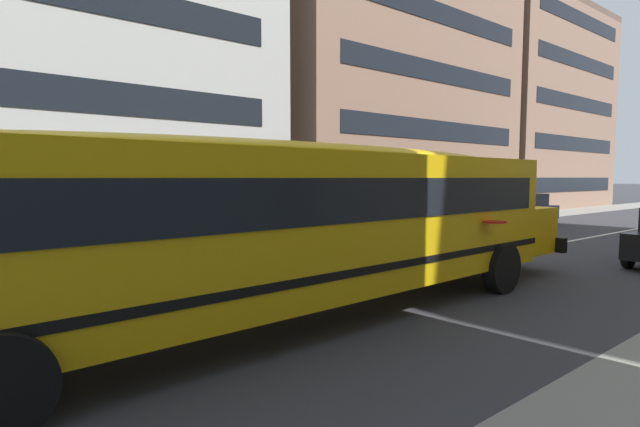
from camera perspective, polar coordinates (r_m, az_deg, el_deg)
ground_plane at (r=11.47m, az=6.60°, el=-7.94°), size 400.00×400.00×0.00m
sidewalk_far at (r=17.13m, az=-10.03°, el=-3.83°), size 120.00×3.00×0.01m
lane_centreline at (r=11.47m, az=6.60°, el=-7.92°), size 110.00×0.16×0.01m
school_bus at (r=8.07m, az=-1.26°, el=-0.10°), size 13.75×3.27×3.06m
parked_car_dark_blue_far_corner at (r=25.87m, az=24.12°, el=0.51°), size 3.90×1.88×1.64m
parked_car_teal_by_entrance at (r=21.56m, az=16.79°, el=-0.01°), size 3.98×2.04×1.64m
apartment_block_far_left at (r=22.64m, az=-32.45°, el=18.61°), size 17.77×10.54×16.50m
apartment_block_far_centre at (r=32.19m, az=4.50°, el=14.83°), size 17.34×14.02×16.50m
apartment_block_far_right at (r=44.71m, az=22.83°, el=11.58°), size 15.49×11.10×16.50m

